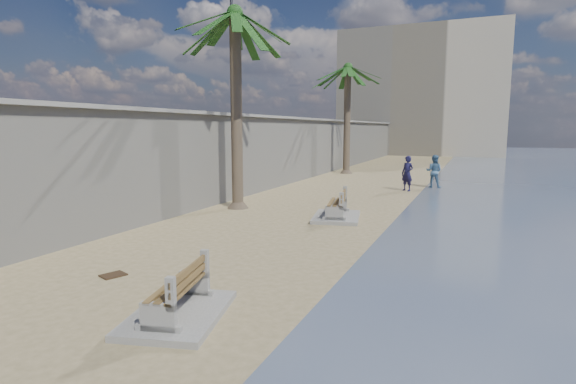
% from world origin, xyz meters
% --- Properties ---
extents(ground_plane, '(140.00, 140.00, 0.00)m').
position_xyz_m(ground_plane, '(0.00, 0.00, 0.00)').
color(ground_plane, '#9B875F').
extents(seawall, '(0.45, 70.00, 3.50)m').
position_xyz_m(seawall, '(-5.20, 20.00, 1.75)').
color(seawall, gray).
rests_on(seawall, ground_plane).
extents(wall_cap, '(0.80, 70.00, 0.12)m').
position_xyz_m(wall_cap, '(-5.20, 20.00, 3.55)').
color(wall_cap, gray).
rests_on(wall_cap, seawall).
extents(end_building, '(18.00, 12.00, 14.00)m').
position_xyz_m(end_building, '(-2.00, 52.00, 7.00)').
color(end_building, '#B7AA93').
rests_on(end_building, ground_plane).
extents(bench_near, '(1.80, 2.26, 0.83)m').
position_xyz_m(bench_near, '(0.14, 1.02, 0.36)').
color(bench_near, gray).
rests_on(bench_near, ground_plane).
extents(bench_far, '(1.89, 2.42, 0.90)m').
position_xyz_m(bench_far, '(0.16, 9.60, 0.40)').
color(bench_far, gray).
rests_on(bench_far, ground_plane).
extents(palm_mid, '(5.00, 5.00, 7.96)m').
position_xyz_m(palm_mid, '(-3.86, 10.08, 6.96)').
color(palm_mid, brown).
rests_on(palm_mid, ground_plane).
extents(palm_back, '(5.00, 5.00, 7.82)m').
position_xyz_m(palm_back, '(-3.70, 24.57, 6.82)').
color(palm_back, brown).
rests_on(palm_back, ground_plane).
extents(streetlight, '(0.28, 0.28, 5.12)m').
position_xyz_m(streetlight, '(-5.10, 12.00, 6.64)').
color(streetlight, '#2D2D33').
rests_on(streetlight, wall_cap).
extents(person_a, '(0.84, 0.75, 1.94)m').
position_xyz_m(person_a, '(1.31, 17.41, 0.97)').
color(person_a, '#161439').
rests_on(person_a, ground_plane).
extents(person_b, '(0.96, 0.79, 1.84)m').
position_xyz_m(person_b, '(2.37, 19.23, 0.92)').
color(person_b, '#466C90').
rests_on(person_b, ground_plane).
extents(debris_d, '(0.51, 0.56, 0.03)m').
position_xyz_m(debris_d, '(-2.33, 2.17, 0.01)').
color(debris_d, '#382616').
rests_on(debris_d, ground_plane).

